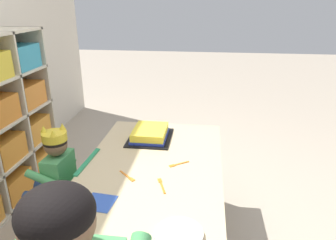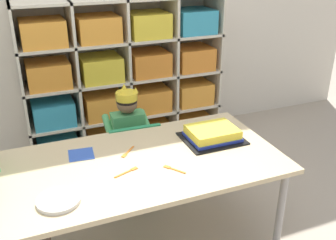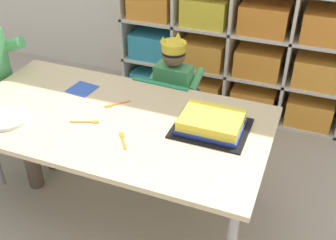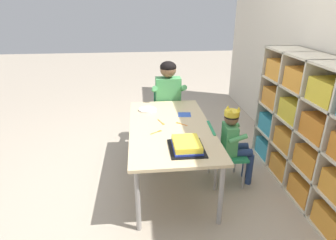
% 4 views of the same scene
% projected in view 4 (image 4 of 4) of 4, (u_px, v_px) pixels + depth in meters
% --- Properties ---
extents(ground, '(16.00, 16.00, 0.00)m').
position_uv_depth(ground, '(170.00, 178.00, 2.89)').
color(ground, tan).
extents(storage_cubby_shelf, '(1.59, 0.37, 1.25)m').
position_uv_depth(storage_cubby_shelf, '(312.00, 133.00, 2.53)').
color(storage_cubby_shelf, beige).
rests_on(storage_cubby_shelf, ground).
extents(activity_table, '(1.46, 0.77, 0.59)m').
position_uv_depth(activity_table, '(170.00, 131.00, 2.68)').
color(activity_table, '#D1B789').
rests_on(activity_table, ground).
extents(classroom_chair_blue, '(0.37, 0.37, 0.60)m').
position_uv_depth(classroom_chair_blue, '(222.00, 150.00, 2.72)').
color(classroom_chair_blue, '#238451').
rests_on(classroom_chair_blue, ground).
extents(child_with_crown, '(0.30, 0.31, 0.80)m').
position_uv_depth(child_with_crown, '(234.00, 137.00, 2.67)').
color(child_with_crown, '#4C9E5B').
rests_on(child_with_crown, ground).
extents(classroom_chair_adult_side, '(0.30, 0.37, 0.67)m').
position_uv_depth(classroom_chair_adult_side, '(168.00, 109.00, 3.54)').
color(classroom_chair_adult_side, '#238451').
rests_on(classroom_chair_adult_side, ground).
extents(adult_helper_seated, '(0.44, 0.40, 1.04)m').
position_uv_depth(adult_helper_seated, '(169.00, 95.00, 3.36)').
color(adult_helper_seated, '#4C9E5B').
rests_on(adult_helper_seated, ground).
extents(birthday_cake_on_tray, '(0.34, 0.28, 0.07)m').
position_uv_depth(birthday_cake_on_tray, '(187.00, 145.00, 2.24)').
color(birthday_cake_on_tray, black).
rests_on(birthday_cake_on_tray, activity_table).
extents(paper_plate_stack, '(0.19, 0.19, 0.02)m').
position_uv_depth(paper_plate_stack, '(148.00, 110.00, 3.05)').
color(paper_plate_stack, white).
rests_on(paper_plate_stack, activity_table).
extents(paper_napkin_square, '(0.14, 0.14, 0.00)m').
position_uv_depth(paper_napkin_square, '(184.00, 115.00, 2.93)').
color(paper_napkin_square, '#3356B7').
rests_on(paper_napkin_square, activity_table).
extents(fork_near_cake_tray, '(0.13, 0.06, 0.00)m').
position_uv_depth(fork_near_cake_tray, '(161.00, 122.00, 2.74)').
color(fork_near_cake_tray, orange).
rests_on(fork_near_cake_tray, activity_table).
extents(fork_near_child_seat, '(0.08, 0.11, 0.00)m').
position_uv_depth(fork_near_child_seat, '(157.00, 132.00, 2.54)').
color(fork_near_child_seat, orange).
rests_on(fork_near_child_seat, activity_table).
extents(fork_beside_plate_stack, '(0.10, 0.11, 0.00)m').
position_uv_depth(fork_beside_plate_stack, '(181.00, 124.00, 2.71)').
color(fork_beside_plate_stack, orange).
rests_on(fork_beside_plate_stack, activity_table).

